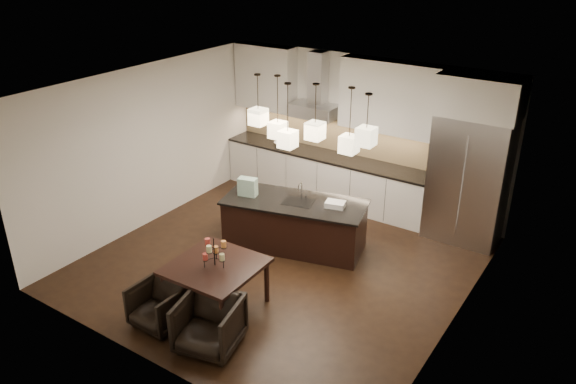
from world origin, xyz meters
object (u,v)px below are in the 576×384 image
Objects in this scene: island_body at (295,224)px; refrigerator at (468,180)px; armchair_right at (209,324)px; armchair_left at (159,305)px; dining_table at (216,286)px.

refrigerator is at bearing 24.95° from island_body.
refrigerator is 2.86× the size of armchair_right.
island_body is 3.41× the size of armchair_left.
dining_table is 0.81m from armchair_left.
refrigerator reaches higher than dining_table.
refrigerator reaches higher than armchair_right.
island_body reaches higher than armchair_right.
armchair_left is at bearing -119.50° from refrigerator.
armchair_left is at bearing 167.89° from armchair_right.
armchair_right is at bearing -110.82° from refrigerator.
dining_table reaches higher than armchair_right.
dining_table is at bearing 110.24° from armchair_right.
island_body is (-2.21, -1.81, -0.68)m from refrigerator.
refrigerator reaches higher than armchair_left.
refrigerator is 2.94m from island_body.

